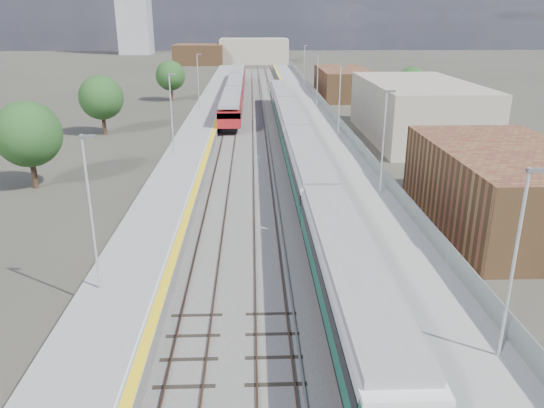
{
  "coord_description": "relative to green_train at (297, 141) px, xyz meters",
  "views": [
    {
      "loc": [
        -2.77,
        -14.94,
        13.36
      ],
      "look_at": [
        -1.6,
        16.4,
        2.2
      ],
      "focal_mm": 35.0,
      "sensor_mm": 36.0,
      "label": 1
    }
  ],
  "objects": [
    {
      "name": "tree_b",
      "position": [
        -21.85,
        13.35,
        2.27
      ],
      "size": [
        5.12,
        5.12,
        6.94
      ],
      "color": "#382619",
      "rests_on": "ground"
    },
    {
      "name": "buildings",
      "position": [
        -19.62,
        103.92,
        8.6
      ],
      "size": [
        72.0,
        185.5,
        40.0
      ],
      "color": "brown",
      "rests_on": "ground"
    },
    {
      "name": "ballast_bed",
      "position": [
        -3.75,
        17.82,
        -2.07
      ],
      "size": [
        10.5,
        155.0,
        0.06
      ],
      "primitive_type": "cube",
      "color": "#565451",
      "rests_on": "ground"
    },
    {
      "name": "red_train",
      "position": [
        -7.0,
        39.36,
        -0.04
      ],
      "size": [
        2.77,
        56.16,
        3.49
      ],
      "color": "black",
      "rests_on": "ground"
    },
    {
      "name": "ground",
      "position": [
        -1.5,
        15.32,
        -2.1
      ],
      "size": [
        320.0,
        320.0,
        0.0
      ],
      "primitive_type": "plane",
      "color": "#47443A",
      "rests_on": "ground"
    },
    {
      "name": "green_train",
      "position": [
        0.0,
        0.0,
        0.0
      ],
      "size": [
        2.71,
        75.55,
        2.98
      ],
      "color": "black",
      "rests_on": "ground"
    },
    {
      "name": "tracks",
      "position": [
        -3.15,
        19.5,
        -1.99
      ],
      "size": [
        8.96,
        160.0,
        0.17
      ],
      "color": "#4C3323",
      "rests_on": "ground"
    },
    {
      "name": "tree_a",
      "position": [
        -22.11,
        -7.44,
        2.39
      ],
      "size": [
        5.27,
        5.27,
        7.14
      ],
      "color": "#382619",
      "rests_on": "ground"
    },
    {
      "name": "tree_d",
      "position": [
        19.54,
        30.03,
        1.87
      ],
      "size": [
        4.66,
        4.66,
        6.31
      ],
      "color": "#382619",
      "rests_on": "ground"
    },
    {
      "name": "platform_left",
      "position": [
        -10.55,
        17.81,
        -1.58
      ],
      "size": [
        4.3,
        155.0,
        8.52
      ],
      "color": "slate",
      "rests_on": "ground"
    },
    {
      "name": "platform_right",
      "position": [
        3.78,
        17.81,
        -1.57
      ],
      "size": [
        4.7,
        155.0,
        8.52
      ],
      "color": "slate",
      "rests_on": "ground"
    },
    {
      "name": "tree_c",
      "position": [
        -17.6,
        39.71,
        2.01
      ],
      "size": [
        4.82,
        4.82,
        6.53
      ],
      "color": "#382619",
      "rests_on": "ground"
    }
  ]
}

